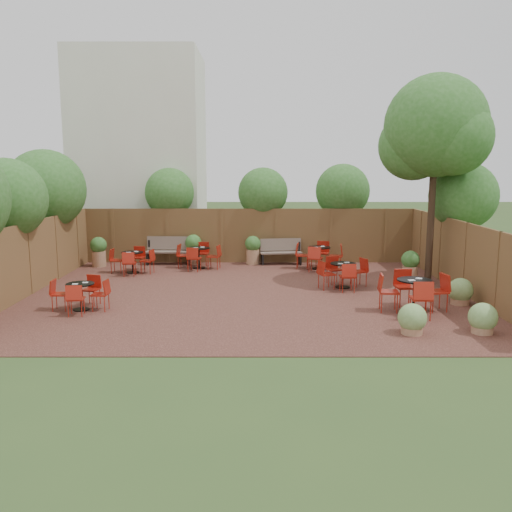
{
  "coord_description": "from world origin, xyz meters",
  "views": [
    {
      "loc": [
        0.25,
        -14.52,
        3.5
      ],
      "look_at": [
        0.24,
        0.5,
        1.0
      ],
      "focal_mm": 37.7,
      "sensor_mm": 36.0,
      "label": 1
    }
  ],
  "objects": [
    {
      "name": "ground",
      "position": [
        0.0,
        0.0,
        0.0
      ],
      "size": [
        80.0,
        80.0,
        0.0
      ],
      "primitive_type": "plane",
      "color": "#354F23",
      "rests_on": "ground"
    },
    {
      "name": "planters",
      "position": [
        -0.82,
        3.81,
        0.58
      ],
      "size": [
        10.76,
        3.87,
        1.07
      ],
      "color": "#976B4B",
      "rests_on": "courtyard_paving"
    },
    {
      "name": "fence_left",
      "position": [
        -6.0,
        0.0,
        1.0
      ],
      "size": [
        0.08,
        10.0,
        2.0
      ],
      "primitive_type": "cube",
      "color": "brown",
      "rests_on": "ground"
    },
    {
      "name": "overhang_foliage",
      "position": [
        -3.16,
        1.76,
        2.7
      ],
      "size": [
        15.71,
        10.68,
        2.74
      ],
      "color": "#2C5F1F",
      "rests_on": "ground"
    },
    {
      "name": "fence_back",
      "position": [
        0.0,
        5.0,
        1.0
      ],
      "size": [
        12.0,
        0.08,
        2.0
      ],
      "primitive_type": "cube",
      "color": "brown",
      "rests_on": "ground"
    },
    {
      "name": "park_bench_left",
      "position": [
        -2.91,
        4.63,
        0.53
      ],
      "size": [
        1.62,
        0.56,
        0.99
      ],
      "rotation": [
        0.0,
        0.0,
        -0.03
      ],
      "color": "brown",
      "rests_on": "courtyard_paving"
    },
    {
      "name": "low_shrubs",
      "position": [
        4.71,
        -2.71,
        0.34
      ],
      "size": [
        2.55,
        3.08,
        0.68
      ],
      "color": "#976B4B",
      "rests_on": "courtyard_paving"
    },
    {
      "name": "park_bench_right",
      "position": [
        1.14,
        4.63,
        0.49
      ],
      "size": [
        1.54,
        0.66,
        0.92
      ],
      "rotation": [
        0.0,
        0.0,
        0.13
      ],
      "color": "brown",
      "rests_on": "courtyard_paving"
    },
    {
      "name": "bistro_tables",
      "position": [
        0.45,
        1.23,
        0.45
      ],
      "size": [
        9.64,
        7.3,
        0.93
      ],
      "color": "black",
      "rests_on": "courtyard_paving"
    },
    {
      "name": "fence_right",
      "position": [
        6.0,
        0.0,
        1.0
      ],
      "size": [
        0.08,
        10.0,
        2.0
      ],
      "primitive_type": "cube",
      "color": "brown",
      "rests_on": "ground"
    },
    {
      "name": "courtyard_tree",
      "position": [
        5.39,
        1.25,
        4.47
      ],
      "size": [
        3.0,
        2.94,
        6.11
      ],
      "rotation": [
        0.0,
        0.0,
        0.41
      ],
      "color": "black",
      "rests_on": "courtyard_paving"
    },
    {
      "name": "courtyard_paving",
      "position": [
        0.0,
        0.0,
        0.01
      ],
      "size": [
        12.0,
        10.0,
        0.02
      ],
      "primitive_type": "cube",
      "color": "#391F17",
      "rests_on": "ground"
    },
    {
      "name": "neighbour_building",
      "position": [
        -4.5,
        8.0,
        4.0
      ],
      "size": [
        5.0,
        4.0,
        8.0
      ],
      "primitive_type": "cube",
      "color": "silver",
      "rests_on": "ground"
    }
  ]
}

